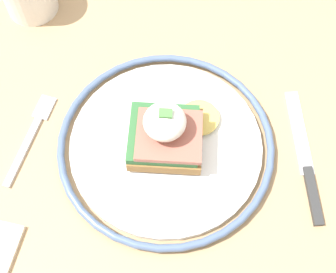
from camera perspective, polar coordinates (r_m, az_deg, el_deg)
ground_plane at (r=1.32m, az=0.88°, el=-14.98°), size 6.00×6.00×0.00m
dining_table at (r=0.73m, az=1.53°, el=-5.10°), size 0.99×0.82×0.72m
plate at (r=0.62m, az=0.00°, el=-1.13°), size 0.29×0.29×0.02m
sandwich at (r=0.59m, az=0.08°, el=0.49°), size 0.12×0.11×0.08m
fork at (r=0.66m, az=-16.06°, el=0.23°), size 0.05×0.14×0.00m
knife at (r=0.64m, az=16.78°, el=-3.41°), size 0.04×0.20×0.01m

